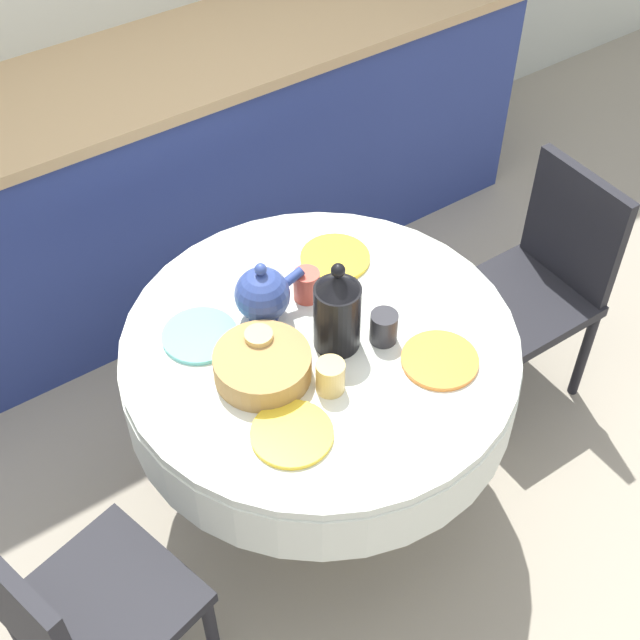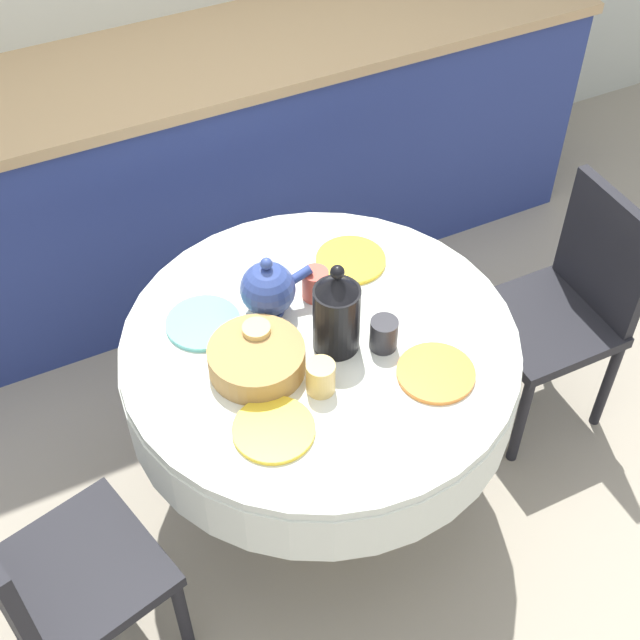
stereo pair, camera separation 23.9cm
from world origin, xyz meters
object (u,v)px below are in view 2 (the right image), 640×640
Objects in this scene: chair_right at (47,579)px; teapot at (268,289)px; chair_left at (567,302)px; coffee_carafe at (337,313)px.

chair_right is 0.94m from teapot.
chair_left is 1.05m from teapot.
chair_left is 1.78m from chair_right.
chair_right is at bearing -153.92° from teapot.
chair_left is 1.00× the size of chair_right.
teapot is (-0.11, 0.20, -0.04)m from coffee_carafe.
coffee_carafe reaches higher than chair_right.
chair_right is 4.07× the size of teapot.
chair_right is 0.99m from coffee_carafe.
chair_left is 2.99× the size of coffee_carafe.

